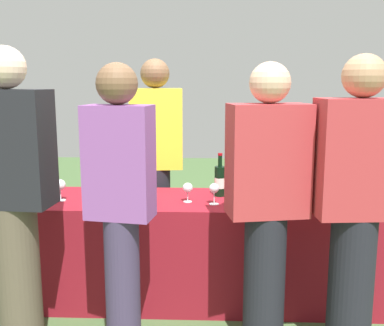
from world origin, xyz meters
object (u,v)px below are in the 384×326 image
(wine_glass_3, at_px, (214,189))
(guest_0, at_px, (13,192))
(server_pouring, at_px, (156,158))
(guest_1, at_px, (120,201))
(wine_bottle_3, at_px, (220,181))
(wine_bottle_0, at_px, (49,178))
(wine_glass_2, at_px, (188,189))
(wine_bottle_2, at_px, (134,178))
(wine_glass_0, at_px, (60,186))
(wine_bottle_1, at_px, (116,177))
(wine_glass_1, at_px, (151,189))
(wine_bottle_4, at_px, (248,182))
(guest_2, at_px, (266,202))
(wine_glass_4, at_px, (299,190))
(guest_3, at_px, (356,203))

(wine_glass_3, distance_m, guest_0, 1.22)
(wine_glass_3, xyz_separation_m, server_pouring, (-0.46, 0.66, 0.09))
(guest_1, bearing_deg, wine_bottle_3, 64.59)
(wine_bottle_0, height_order, wine_glass_2, wine_bottle_0)
(guest_1, bearing_deg, wine_bottle_2, 103.87)
(wine_bottle_3, xyz_separation_m, wine_glass_0, (-1.08, -0.17, -0.01))
(wine_bottle_1, xyz_separation_m, wine_glass_3, (0.71, -0.31, -0.01))
(wine_bottle_1, relative_size, wine_glass_3, 2.29)
(wine_glass_2, height_order, guest_1, guest_1)
(wine_glass_1, xyz_separation_m, guest_1, (-0.09, -0.56, 0.07))
(wine_bottle_4, bearing_deg, guest_2, -86.74)
(wine_glass_3, bearing_deg, wine_glass_4, 2.45)
(wine_bottle_3, bearing_deg, wine_bottle_0, -179.18)
(wine_bottle_1, distance_m, wine_glass_0, 0.41)
(wine_glass_2, xyz_separation_m, guest_2, (0.45, -0.54, 0.06))
(wine_bottle_2, distance_m, guest_3, 1.55)
(wine_bottle_3, bearing_deg, guest_2, -71.72)
(wine_bottle_4, distance_m, guest_2, 0.69)
(guest_0, bearing_deg, wine_glass_3, 29.06)
(wine_bottle_2, xyz_separation_m, wine_bottle_4, (0.81, -0.08, -0.00))
(wine_bottle_0, height_order, guest_2, guest_2)
(wine_bottle_4, bearing_deg, wine_bottle_1, 173.59)
(guest_2, bearing_deg, guest_1, 175.11)
(wine_glass_3, relative_size, server_pouring, 0.08)
(wine_glass_1, relative_size, wine_glass_3, 0.98)
(server_pouring, relative_size, guest_3, 1.02)
(wine_bottle_0, bearing_deg, wine_glass_2, -9.07)
(wine_glass_0, bearing_deg, guest_1, -49.34)
(wine_bottle_2, relative_size, wine_glass_0, 2.19)
(wine_glass_3, height_order, guest_2, guest_2)
(wine_bottle_4, relative_size, wine_glass_1, 2.20)
(guest_0, bearing_deg, guest_1, -0.82)
(server_pouring, height_order, guest_0, guest_0)
(wine_bottle_0, relative_size, guest_3, 0.20)
(wine_glass_0, xyz_separation_m, guest_3, (1.78, -0.61, 0.06))
(wine_glass_3, relative_size, guest_2, 0.09)
(wine_bottle_3, bearing_deg, server_pouring, 139.05)
(wine_bottle_2, distance_m, wine_glass_2, 0.46)
(wine_bottle_0, height_order, wine_bottle_2, wine_bottle_0)
(wine_bottle_3, distance_m, guest_1, 0.96)
(wine_bottle_1, height_order, wine_glass_0, wine_bottle_1)
(wine_bottle_1, distance_m, wine_glass_3, 0.77)
(wine_glass_3, bearing_deg, wine_bottle_2, 153.98)
(guest_0, bearing_deg, wine_bottle_1, 68.20)
(wine_bottle_3, xyz_separation_m, guest_0, (-1.15, -0.73, 0.09))
(wine_bottle_1, xyz_separation_m, guest_3, (1.45, -0.85, 0.05))
(wine_glass_4, distance_m, server_pouring, 1.20)
(wine_glass_2, bearing_deg, guest_2, -49.99)
(wine_glass_2, height_order, server_pouring, server_pouring)
(wine_glass_4, bearing_deg, server_pouring, 147.79)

